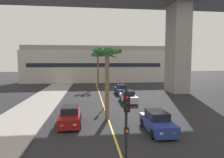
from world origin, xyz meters
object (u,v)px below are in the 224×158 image
at_px(car_queue_fourth, 157,122).
at_px(traffic_light_median_near, 126,123).
at_px(car_queue_third, 128,97).
at_px(palm_tree_near_median, 98,59).
at_px(palm_tree_mid_median, 107,64).
at_px(car_queue_front, 70,116).
at_px(car_queue_second, 121,90).
at_px(traffic_light_median_far, 107,83).

xyz_separation_m(car_queue_fourth, traffic_light_median_near, (-3.59, -6.02, 1.99)).
height_order(car_queue_third, palm_tree_near_median, palm_tree_near_median).
bearing_deg(car_queue_fourth, palm_tree_near_median, 96.74).
distance_m(traffic_light_median_near, palm_tree_mid_median, 9.99).
distance_m(traffic_light_median_near, palm_tree_near_median, 33.50).
distance_m(car_queue_front, car_queue_fourth, 7.22).
height_order(car_queue_front, car_queue_second, same).
height_order(palm_tree_near_median, palm_tree_mid_median, palm_tree_near_median).
distance_m(car_queue_second, car_queue_fourth, 17.78).
bearing_deg(car_queue_third, palm_tree_mid_median, -115.62).
relative_size(car_queue_front, traffic_light_median_near, 0.99).
bearing_deg(traffic_light_median_near, traffic_light_median_far, 87.70).
height_order(traffic_light_median_far, palm_tree_near_median, palm_tree_near_median).
bearing_deg(car_queue_front, car_queue_third, 51.32).
bearing_deg(car_queue_front, car_queue_fourth, -20.02).
xyz_separation_m(traffic_light_median_near, palm_tree_near_median, (0.36, 33.34, 3.22)).
relative_size(car_queue_second, car_queue_fourth, 1.00).
relative_size(palm_tree_near_median, palm_tree_mid_median, 1.08).
relative_size(car_queue_fourth, traffic_light_median_far, 0.98).
height_order(car_queue_front, palm_tree_mid_median, palm_tree_mid_median).
xyz_separation_m(car_queue_front, palm_tree_mid_median, (3.27, 1.19, 4.45)).
relative_size(car_queue_fourth, palm_tree_near_median, 0.57).
bearing_deg(palm_tree_near_median, car_queue_second, -70.38).
relative_size(car_queue_second, car_queue_third, 1.00).
bearing_deg(traffic_light_median_far, car_queue_third, 22.89).
bearing_deg(car_queue_front, palm_tree_mid_median, 19.91).
bearing_deg(car_queue_third, car_queue_second, 88.27).
bearing_deg(traffic_light_median_near, palm_tree_mid_median, 89.52).
xyz_separation_m(palm_tree_near_median, palm_tree_mid_median, (-0.28, -23.66, -0.76)).
bearing_deg(car_queue_third, traffic_light_median_far, -157.11).
bearing_deg(palm_tree_mid_median, car_queue_second, 75.39).
bearing_deg(palm_tree_near_median, traffic_light_median_near, -90.62).
xyz_separation_m(car_queue_third, traffic_light_median_far, (-2.92, -1.23, 1.99)).
distance_m(car_queue_third, palm_tree_mid_median, 9.18).
relative_size(traffic_light_median_near, palm_tree_mid_median, 0.63).
height_order(car_queue_third, traffic_light_median_near, traffic_light_median_near).
xyz_separation_m(car_queue_third, palm_tree_near_median, (-3.19, 16.42, 5.21)).
relative_size(traffic_light_median_near, traffic_light_median_far, 1.00).
bearing_deg(traffic_light_median_far, car_queue_fourth, -72.95).
height_order(traffic_light_median_near, palm_tree_mid_median, palm_tree_mid_median).
relative_size(car_queue_third, traffic_light_median_near, 0.98).
bearing_deg(car_queue_third, car_queue_front, -128.68).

